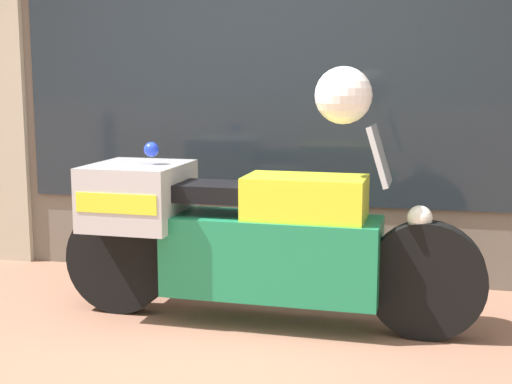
% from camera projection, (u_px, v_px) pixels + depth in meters
% --- Properties ---
extents(ground_plane, '(60.00, 60.00, 0.00)m').
position_uv_depth(ground_plane, '(176.00, 371.00, 3.56)').
color(ground_plane, '#8E604C').
extents(window_display, '(4.12, 0.30, 2.00)m').
position_uv_depth(window_display, '(312.00, 209.00, 5.35)').
color(window_display, slate).
rests_on(window_display, ground).
extents(paramedic_motorcycle, '(2.52, 0.64, 1.19)m').
position_uv_depth(paramedic_motorcycle, '(238.00, 233.00, 4.20)').
color(paramedic_motorcycle, black).
rests_on(paramedic_motorcycle, ground).
extents(white_helmet, '(0.32, 0.32, 0.32)m').
position_uv_depth(white_helmet, '(343.00, 95.00, 3.92)').
color(white_helmet, white).
rests_on(white_helmet, paramedic_motorcycle).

